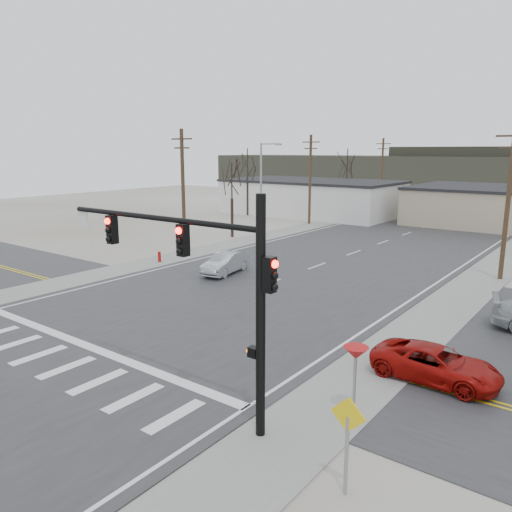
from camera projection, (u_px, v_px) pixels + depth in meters
The scene contains 23 objects.
ground at pixel (178, 317), 25.47m from camera, with size 140.00×140.00×0.00m, color silver.
main_road at pixel (324, 264), 37.18m from camera, with size 18.00×110.00×0.05m, color #29292C.
cross_road at pixel (178, 316), 25.46m from camera, with size 90.00×10.00×0.04m, color #29292C.
sidewalk_left at pixel (252, 239), 47.32m from camera, with size 3.00×90.00×0.06m, color gray.
sidewalk_right at pixel (492, 271), 34.85m from camera, with size 3.00×90.00×0.06m, color gray.
traffic_signal_mast at pixel (210, 274), 15.00m from camera, with size 8.95×0.43×7.20m.
fire_hydrant at pixel (159, 257), 37.62m from camera, with size 0.24×0.24×0.87m.
yield_sign at pixel (356, 355), 15.54m from camera, with size 0.80×0.80×2.35m.
diamond_sign at pixel (347, 435), 12.02m from camera, with size 0.92×0.10×2.61m.
building_left_far at pixel (311, 197), 65.66m from camera, with size 22.30×12.30×4.50m.
upole_left_b at pixel (183, 189), 40.52m from camera, with size 2.20×0.30×10.00m.
upole_left_c at pixel (310, 178), 56.14m from camera, with size 2.20×0.30×10.00m.
upole_left_d at pixel (382, 172), 71.77m from camera, with size 2.20×0.30×10.00m.
upole_right_a at pixel (508, 200), 31.67m from camera, with size 2.20×0.30×10.00m.
streetlight_main at pixel (263, 184), 47.95m from camera, with size 2.40×0.25×9.00m.
tree_left_near at pixel (232, 183), 47.65m from camera, with size 3.30×3.30×7.35m.
tree_left_far at pixel (347, 165), 68.33m from camera, with size 3.96×3.96×8.82m.
tree_left_mid at pixel (248, 166), 63.66m from camera, with size 3.96×3.96×8.82m.
hill_left at pixel (355, 171), 117.21m from camera, with size 70.00×18.00×7.00m, color #333026.
sedan_crossing at pixel (225, 263), 34.12m from camera, with size 1.52×4.35×1.43m, color gray.
car_far_a at pixel (502, 212), 61.33m from camera, with size 2.33×5.74×1.66m, color black.
car_far_b at pixel (476, 203), 72.78m from camera, with size 1.79×4.46×1.52m, color black.
car_parked_red at pixel (436, 364), 18.22m from camera, with size 2.11×4.58×1.27m, color #940B08.
Camera 1 is at (17.77, -16.99, 8.34)m, focal length 35.00 mm.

